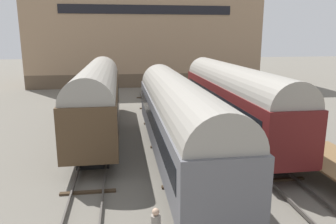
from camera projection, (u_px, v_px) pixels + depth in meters
The scene contains 7 objects.
ground_plane at pixel (203, 220), 13.18m from camera, with size 200.00×200.00×0.00m, color #6B665B.
track_middle at pixel (203, 216), 13.15m from camera, with size 2.60×60.00×0.26m.
track_right at pixel (313, 208), 13.82m from camera, with size 2.60×60.00×0.26m.
train_car_maroon at pixel (232, 96), 23.45m from camera, with size 2.85×17.88×5.25m.
train_car_grey at pixel (177, 115), 18.44m from camera, with size 2.94×17.78×5.02m.
train_car_brown at pixel (98, 95), 24.08m from camera, with size 2.98×17.47×5.30m.
warehouse_building at pixel (144, 19), 51.00m from camera, with size 33.74×12.59×19.56m.
Camera 1 is at (-3.09, -11.54, 7.22)m, focal length 35.00 mm.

